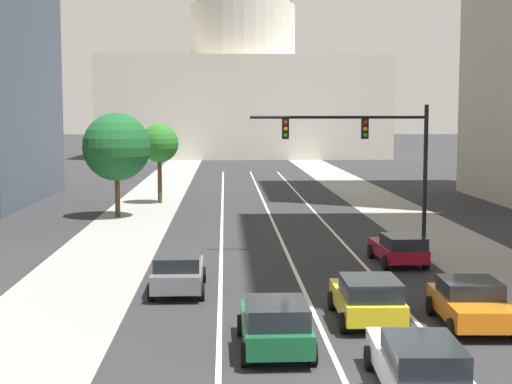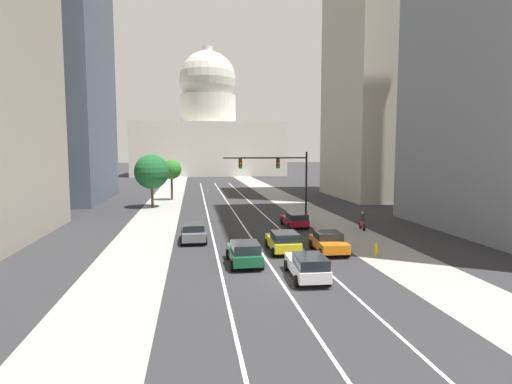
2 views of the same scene
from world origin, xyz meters
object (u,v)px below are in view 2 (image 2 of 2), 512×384
object	(u,v)px
cyclist	(362,221)
street_tree_mid_left	(152,172)
fire_hydrant	(376,249)
street_tree_near_left	(171,170)
car_gray	(194,232)
car_yellow	(283,241)
capitol_building	(208,131)
car_green	(244,253)
car_white	(307,266)
car_crimson	(295,219)
traffic_signal_mast	(281,172)
car_orange	(329,242)

from	to	relation	value
cyclist	street_tree_mid_left	xyz separation A→B (m)	(-20.44, 18.62, 3.72)
fire_hydrant	street_tree_near_left	world-z (taller)	street_tree_near_left
car_gray	car_yellow	bearing A→B (deg)	-125.70
capitol_building	fire_hydrant	size ratio (longest dim) A/B	48.17
car_green	car_gray	bearing A→B (deg)	22.42
capitol_building	street_tree_near_left	bearing A→B (deg)	-96.86
car_white	cyclist	xyz separation A→B (m)	(8.92, 13.32, 0.06)
car_crimson	fire_hydrant	world-z (taller)	car_crimson
car_crimson	car_green	xyz separation A→B (m)	(-6.34, -12.15, 0.05)
fire_hydrant	car_gray	bearing A→B (deg)	152.39
car_green	car_gray	xyz separation A→B (m)	(-3.17, 7.35, -0.01)
car_green	traffic_signal_mast	distance (m)	16.63
traffic_signal_mast	cyclist	world-z (taller)	traffic_signal_mast
car_crimson	street_tree_mid_left	world-z (taller)	street_tree_mid_left
car_white	car_green	distance (m)	4.70
car_yellow	car_white	bearing A→B (deg)	-179.47
street_tree_mid_left	car_white	bearing A→B (deg)	-70.16
car_orange	car_crimson	bearing A→B (deg)	2.38
capitol_building	cyclist	world-z (taller)	capitol_building
car_yellow	car_gray	size ratio (longest dim) A/B	0.97
capitol_building	car_green	bearing A→B (deg)	-90.89
car_white	fire_hydrant	size ratio (longest dim) A/B	5.02
fire_hydrant	cyclist	distance (m)	9.42
car_green	car_gray	world-z (taller)	car_green
car_green	cyclist	bearing A→B (deg)	-51.73
capitol_building	car_gray	bearing A→B (deg)	-92.88
car_crimson	car_gray	xyz separation A→B (m)	(-9.51, -4.80, 0.04)
fire_hydrant	street_tree_near_left	bearing A→B (deg)	113.73
cyclist	car_yellow	bearing A→B (deg)	132.45
car_green	street_tree_near_left	world-z (taller)	street_tree_near_left
car_white	car_orange	bearing A→B (deg)	-26.25
capitol_building	street_tree_near_left	xyz separation A→B (m)	(-7.87, -65.37, -8.80)
car_crimson	traffic_signal_mast	bearing A→B (deg)	12.10
car_orange	street_tree_mid_left	distance (m)	30.24
car_gray	cyclist	distance (m)	15.44
capitol_building	car_orange	world-z (taller)	capitol_building
street_tree_mid_left	street_tree_near_left	bearing A→B (deg)	75.01
capitol_building	traffic_signal_mast	world-z (taller)	capitol_building
fire_hydrant	street_tree_near_left	distance (m)	38.86
cyclist	fire_hydrant	bearing A→B (deg)	167.13
traffic_signal_mast	street_tree_mid_left	bearing A→B (deg)	136.20
capitol_building	car_white	xyz separation A→B (m)	(1.57, -105.08, -12.50)
car_crimson	fire_hydrant	xyz separation A→B (m)	(2.92, -11.30, -0.28)
car_white	street_tree_near_left	xyz separation A→B (m)	(-9.44, 39.71, 3.70)
car_gray	fire_hydrant	distance (m)	14.03
car_white	car_gray	distance (m)	12.55
car_yellow	car_white	size ratio (longest dim) A/B	0.90
car_orange	street_tree_near_left	bearing A→B (deg)	22.84
cyclist	street_tree_near_left	distance (m)	32.36
capitol_building	cyclist	bearing A→B (deg)	-83.48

